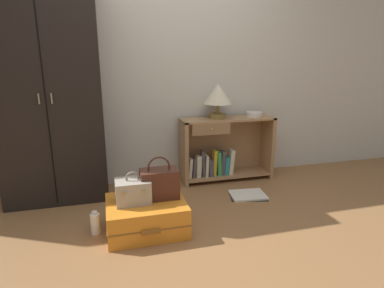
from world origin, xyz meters
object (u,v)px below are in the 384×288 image
suitcase_large (146,216)px  train_case (133,191)px  table_lamp (218,95)px  open_book_on_floor (248,195)px  bookshelf (223,150)px  handbag (159,183)px  wardrobe (49,96)px  bottle (95,223)px  bowl (254,114)px

suitcase_large → train_case: (-0.09, 0.01, 0.22)m
table_lamp → open_book_on_floor: table_lamp is taller
bookshelf → train_case: (-1.08, -0.91, 0.00)m
handbag → open_book_on_floor: 1.07m
bookshelf → open_book_on_floor: size_ratio=2.48×
train_case → open_book_on_floor: 1.27m
wardrobe → suitcase_large: (0.74, -0.85, -0.89)m
open_book_on_floor → wardrobe: bearing=166.0°
wardrobe → table_lamp: size_ratio=5.40×
wardrobe → bottle: size_ratio=10.63×
bookshelf → suitcase_large: bookshelf is taller
wardrobe → train_case: bearing=-52.0°
bowl → wardrobe: bearing=-178.1°
suitcase_large → train_case: size_ratio=2.33×
wardrobe → open_book_on_floor: (1.81, -0.45, -1.00)m
handbag → bottle: 0.59m
wardrobe → handbag: wardrobe is taller
table_lamp → bookshelf: bearing=-2.6°
wardrobe → train_case: 1.25m
train_case → handbag: bearing=8.4°
suitcase_large → table_lamp: bearing=45.3°
bowl → handbag: (-1.23, -0.87, -0.36)m
table_lamp → suitcase_large: table_lamp is taller
table_lamp → handbag: size_ratio=1.08×
wardrobe → train_case: (0.65, -0.83, -0.67)m
open_book_on_floor → suitcase_large: bearing=-159.8°
wardrobe → bowl: size_ratio=11.51×
bookshelf → bowl: (0.36, -0.01, 0.39)m
bookshelf → handbag: (-0.87, -0.88, 0.03)m
suitcase_large → bottle: bearing=173.5°
bottle → table_lamp: bearing=33.9°
train_case → bottle: train_case is taller
suitcase_large → train_case: train_case is taller
table_lamp → suitcase_large: bearing=-134.7°
bowl → table_lamp: bearing=178.6°
train_case → table_lamp: bearing=42.1°
suitcase_large → handbag: (0.12, 0.04, 0.25)m
bookshelf → train_case: size_ratio=3.89×
bowl → bottle: (-1.75, -0.87, -0.64)m
wardrobe → bowl: 2.12m
suitcase_large → bottle: size_ratio=3.27×
suitcase_large → train_case: bearing=172.8°
wardrobe → open_book_on_floor: 2.12m
wardrobe → handbag: size_ratio=5.82×
table_lamp → suitcase_large: size_ratio=0.60×
suitcase_large → handbag: size_ratio=1.79×
bookshelf → open_book_on_floor: (0.08, -0.53, -0.33)m
handbag → open_book_on_floor: (0.95, 0.35, -0.36)m
table_lamp → wardrobe: bearing=-177.2°
handbag → open_book_on_floor: size_ratio=0.83×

